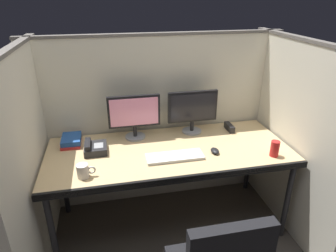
# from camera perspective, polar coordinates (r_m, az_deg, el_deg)

# --- Properties ---
(ground_plane) EXTENTS (8.00, 8.00, 0.00)m
(ground_plane) POSITION_cam_1_polar(r_m,az_deg,el_deg) (2.59, 1.76, -22.24)
(ground_plane) COLOR #423D38
(cubicle_partition_rear) EXTENTS (2.21, 0.06, 1.57)m
(cubicle_partition_rear) POSITION_cam_1_polar(r_m,az_deg,el_deg) (2.73, -1.74, 0.85)
(cubicle_partition_rear) COLOR beige
(cubicle_partition_rear) RESTS_ON ground
(cubicle_partition_left) EXTENTS (0.06, 1.41, 1.57)m
(cubicle_partition_left) POSITION_cam_1_polar(r_m,az_deg,el_deg) (2.28, -24.61, -6.70)
(cubicle_partition_left) COLOR beige
(cubicle_partition_left) RESTS_ON ground
(cubicle_partition_right) EXTENTS (0.06, 1.41, 1.57)m
(cubicle_partition_right) POSITION_cam_1_polar(r_m,az_deg,el_deg) (2.64, 22.41, -2.03)
(cubicle_partition_right) COLOR beige
(cubicle_partition_right) RESTS_ON ground
(desk) EXTENTS (1.90, 0.80, 0.74)m
(desk) POSITION_cam_1_polar(r_m,az_deg,el_deg) (2.38, 0.32, -5.65)
(desk) COLOR tan
(desk) RESTS_ON ground
(monitor_left) EXTENTS (0.43, 0.17, 0.37)m
(monitor_left) POSITION_cam_1_polar(r_m,az_deg,el_deg) (2.48, -6.47, 2.30)
(monitor_left) COLOR gray
(monitor_left) RESTS_ON desk
(monitor_right) EXTENTS (0.43, 0.17, 0.37)m
(monitor_right) POSITION_cam_1_polar(r_m,az_deg,el_deg) (2.57, 4.71, 3.24)
(monitor_right) COLOR gray
(monitor_right) RESTS_ON desk
(keyboard_main) EXTENTS (0.43, 0.15, 0.02)m
(keyboard_main) POSITION_cam_1_polar(r_m,az_deg,el_deg) (2.24, 1.30, -5.87)
(keyboard_main) COLOR silver
(keyboard_main) RESTS_ON desk
(computer_mouse) EXTENTS (0.06, 0.10, 0.04)m
(computer_mouse) POSITION_cam_1_polar(r_m,az_deg,el_deg) (2.33, 8.94, -4.70)
(computer_mouse) COLOR black
(computer_mouse) RESTS_ON desk
(coffee_mug) EXTENTS (0.13, 0.08, 0.09)m
(coffee_mug) POSITION_cam_1_polar(r_m,az_deg,el_deg) (2.09, -15.86, -8.25)
(coffee_mug) COLOR silver
(coffee_mug) RESTS_ON desk
(book_stack) EXTENTS (0.15, 0.22, 0.06)m
(book_stack) POSITION_cam_1_polar(r_m,az_deg,el_deg) (2.55, -17.97, -2.65)
(book_stack) COLOR #B22626
(book_stack) RESTS_ON desk
(soda_can) EXTENTS (0.07, 0.07, 0.12)m
(soda_can) POSITION_cam_1_polar(r_m,az_deg,el_deg) (2.38, 19.70, -4.08)
(soda_can) COLOR red
(soda_can) RESTS_ON desk
(red_stapler) EXTENTS (0.04, 0.15, 0.06)m
(red_stapler) POSITION_cam_1_polar(r_m,az_deg,el_deg) (2.72, 11.63, -0.23)
(red_stapler) COLOR black
(red_stapler) RESTS_ON desk
(desk_phone) EXTENTS (0.17, 0.19, 0.09)m
(desk_phone) POSITION_cam_1_polar(r_m,az_deg,el_deg) (2.38, -13.80, -4.11)
(desk_phone) COLOR black
(desk_phone) RESTS_ON desk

